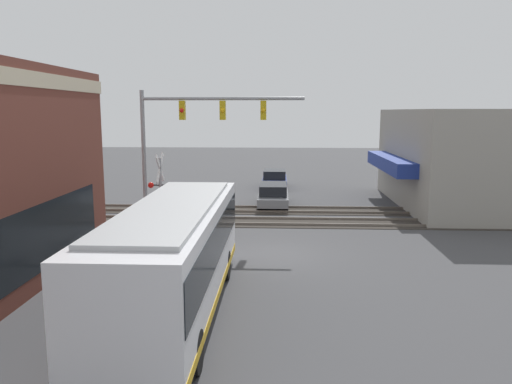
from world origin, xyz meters
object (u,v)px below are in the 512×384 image
crossing_signal (160,185)px  parked_car_blue (275,179)px  city_bus (174,254)px  parked_car_grey (273,195)px

crossing_signal → parked_car_blue: crossing_signal is taller
crossing_signal → city_bus: bearing=-164.5°
parked_car_blue → city_bus: bearing=173.8°
city_bus → crossing_signal: bearing=15.5°
parked_car_grey → parked_car_blue: 7.11m
city_bus → parked_car_blue: city_bus is taller
parked_car_grey → parked_car_blue: bearing=0.0°
city_bus → parked_car_grey: (16.64, -2.60, -1.10)m
city_bus → parked_car_blue: (23.75, -2.60, -1.10)m
parked_car_grey → parked_car_blue: size_ratio=1.13×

